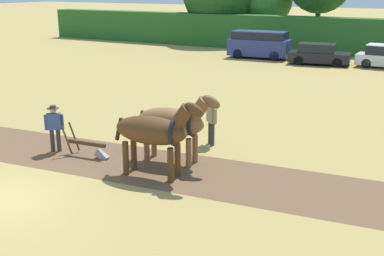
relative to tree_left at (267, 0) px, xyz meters
The scene contains 10 objects.
plowed_furrow_strip 33.68m from the tree_left, 79.76° to the right, with size 21.86×3.06×0.01m, color brown.
hedgerow 8.27m from the tree_left, 30.99° to the right, with size 57.25×1.87×2.92m, color #286023.
tree_left is the anchor object (origin of this frame).
draft_horse_lead_left 34.58m from the tree_left, 74.19° to the right, with size 2.90×1.11×2.41m.
draft_horse_lead_right 33.31m from the tree_left, 73.82° to the right, with size 2.90×1.15×2.35m.
plow 33.70m from the tree_left, 78.59° to the right, with size 1.66×0.51×1.13m.
farmer_at_plow 33.54m from the tree_left, 80.95° to the right, with size 0.52×0.44×1.60m.
farmer_beside_team 31.37m from the tree_left, 72.34° to the right, with size 0.52×0.46×1.67m.
parked_van 10.19m from the tree_left, 71.61° to the right, with size 4.76×2.26×2.06m.
parked_car_left 13.21m from the tree_left, 51.97° to the right, with size 4.41×2.43×1.47m.
Camera 1 is at (10.05, -7.36, 5.37)m, focal length 45.00 mm.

